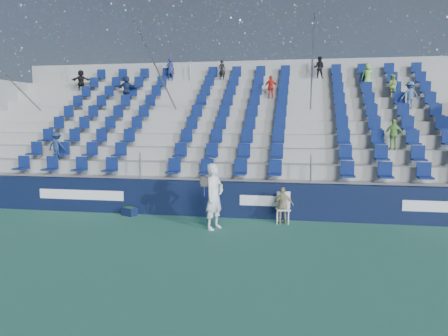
{
  "coord_description": "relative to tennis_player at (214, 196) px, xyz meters",
  "views": [
    {
      "loc": [
        2.75,
        -11.12,
        3.27
      ],
      "look_at": [
        0.2,
        2.8,
        1.7
      ],
      "focal_mm": 35.0,
      "sensor_mm": 36.0,
      "label": 1
    }
  ],
  "objects": [
    {
      "name": "ground",
      "position": [
        -0.15,
        -1.47,
        -0.99
      ],
      "size": [
        70.0,
        70.0,
        0.0
      ],
      "primitive_type": "plane",
      "color": "#31735B",
      "rests_on": "ground"
    },
    {
      "name": "sponsor_wall",
      "position": [
        -0.15,
        1.68,
        -0.39
      ],
      "size": [
        24.0,
        0.32,
        1.2
      ],
      "color": "black",
      "rests_on": "ground"
    },
    {
      "name": "line_judge_chair",
      "position": [
        2.0,
        1.18,
        -0.43
      ],
      "size": [
        0.51,
        0.52,
        0.99
      ],
      "color": "white",
      "rests_on": "ground"
    },
    {
      "name": "ball_bin",
      "position": [
        -3.24,
        1.28,
        -0.84
      ],
      "size": [
        0.59,
        0.5,
        0.28
      ],
      "color": "#0F1738",
      "rests_on": "ground"
    },
    {
      "name": "tennis_player",
      "position": [
        0.0,
        0.0,
        0.0
      ],
      "size": [
        0.76,
        0.85,
        1.98
      ],
      "color": "white",
      "rests_on": "ground"
    },
    {
      "name": "grandstand",
      "position": [
        -0.15,
        6.77,
        1.14
      ],
      "size": [
        24.0,
        8.17,
        6.63
      ],
      "color": "#9D9D98",
      "rests_on": "ground"
    },
    {
      "name": "line_judge",
      "position": [
        2.0,
        1.03,
        -0.41
      ],
      "size": [
        0.74,
        0.46,
        1.17
      ],
      "primitive_type": "imported",
      "rotation": [
        0.0,
        0.0,
        3.42
      ],
      "color": "tan",
      "rests_on": "ground"
    }
  ]
}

